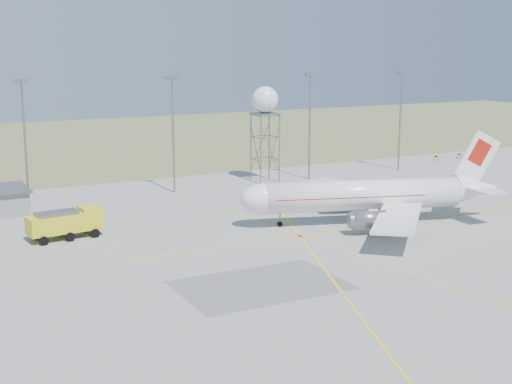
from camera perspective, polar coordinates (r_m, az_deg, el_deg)
ground at (r=78.52m, az=18.93°, el=-7.99°), size 400.00×400.00×0.00m
grass_strip at (r=199.39m, az=-11.65°, el=4.04°), size 400.00×120.00×0.03m
mast_a at (r=118.43m, az=-18.03°, el=4.54°), size 2.20×0.50×20.50m
mast_b at (r=125.09m, az=-6.66°, el=5.38°), size 2.20×0.50×20.50m
mast_c at (r=137.65m, az=4.32°, el=5.99°), size 2.20×0.50×20.50m
mast_d at (r=150.47m, az=11.48°, el=6.27°), size 2.20×0.50×20.50m
taxi_sign_near at (r=166.43m, az=14.19°, el=2.76°), size 1.60×0.17×1.20m
taxi_sign_far at (r=171.16m, az=15.94°, el=2.91°), size 1.60×0.17×1.20m
airliner_main at (r=104.98m, az=8.82°, el=-0.28°), size 38.58×36.48×13.39m
radar_tower at (r=135.06m, az=0.73°, el=5.10°), size 5.00×5.00×18.10m
fire_truck at (r=99.31m, az=-14.87°, el=-2.53°), size 10.17×4.79×3.95m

